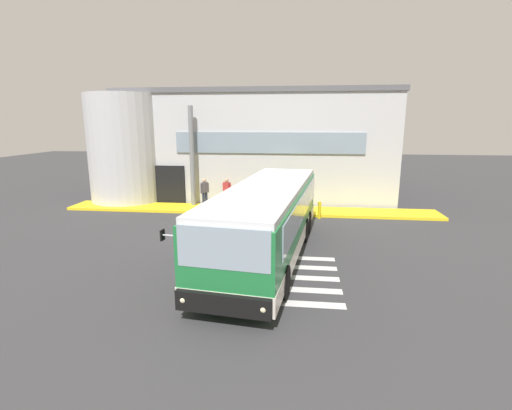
{
  "coord_description": "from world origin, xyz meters",
  "views": [
    {
      "loc": [
        2.83,
        -15.6,
        4.99
      ],
      "look_at": [
        1.0,
        -0.2,
        1.5
      ],
      "focal_mm": 26.02,
      "sensor_mm": 36.0,
      "label": 1
    }
  ],
  "objects_px": {
    "passenger_near_column": "(205,191)",
    "passenger_at_curb_edge": "(247,192)",
    "passenger_by_doorway": "(227,191)",
    "safety_bollard_yellow": "(319,210)",
    "bus_main_foreground": "(267,222)",
    "entry_support_column": "(192,157)"
  },
  "relations": [
    {
      "from": "safety_bollard_yellow",
      "to": "passenger_by_doorway",
      "type": "bearing_deg",
      "value": 163.2
    },
    {
      "from": "bus_main_foreground",
      "to": "passenger_near_column",
      "type": "xyz_separation_m",
      "value": [
        -4.27,
        7.21,
        -0.25
      ]
    },
    {
      "from": "safety_bollard_yellow",
      "to": "passenger_near_column",
      "type": "bearing_deg",
      "value": 168.01
    },
    {
      "from": "passenger_at_curb_edge",
      "to": "bus_main_foreground",
      "type": "bearing_deg",
      "value": -76.08
    },
    {
      "from": "passenger_near_column",
      "to": "passenger_at_curb_edge",
      "type": "relative_size",
      "value": 1.0
    },
    {
      "from": "bus_main_foreground",
      "to": "passenger_near_column",
      "type": "relative_size",
      "value": 6.47
    },
    {
      "from": "entry_support_column",
      "to": "passenger_by_doorway",
      "type": "bearing_deg",
      "value": -5.95
    },
    {
      "from": "passenger_near_column",
      "to": "passenger_by_doorway",
      "type": "distance_m",
      "value": 1.28
    },
    {
      "from": "passenger_near_column",
      "to": "passenger_at_curb_edge",
      "type": "height_order",
      "value": "same"
    },
    {
      "from": "passenger_by_doorway",
      "to": "entry_support_column",
      "type": "bearing_deg",
      "value": 174.05
    },
    {
      "from": "entry_support_column",
      "to": "passenger_by_doorway",
      "type": "relative_size",
      "value": 3.43
    },
    {
      "from": "passenger_by_doorway",
      "to": "safety_bollard_yellow",
      "type": "height_order",
      "value": "passenger_by_doorway"
    },
    {
      "from": "entry_support_column",
      "to": "passenger_near_column",
      "type": "distance_m",
      "value": 2.14
    },
    {
      "from": "passenger_near_column",
      "to": "passenger_by_doorway",
      "type": "relative_size",
      "value": 1.0
    },
    {
      "from": "entry_support_column",
      "to": "safety_bollard_yellow",
      "type": "bearing_deg",
      "value": -13.82
    },
    {
      "from": "bus_main_foreground",
      "to": "passenger_at_curb_edge",
      "type": "relative_size",
      "value": 6.47
    },
    {
      "from": "bus_main_foreground",
      "to": "safety_bollard_yellow",
      "type": "distance_m",
      "value": 6.31
    },
    {
      "from": "bus_main_foreground",
      "to": "passenger_near_column",
      "type": "bearing_deg",
      "value": 120.63
    },
    {
      "from": "passenger_by_doorway",
      "to": "safety_bollard_yellow",
      "type": "xyz_separation_m",
      "value": [
        5.25,
        -1.58,
        -0.63
      ]
    },
    {
      "from": "passenger_near_column",
      "to": "safety_bollard_yellow",
      "type": "relative_size",
      "value": 1.86
    },
    {
      "from": "passenger_near_column",
      "to": "passenger_by_doorway",
      "type": "xyz_separation_m",
      "value": [
        1.27,
        0.2,
        0.0
      ]
    },
    {
      "from": "safety_bollard_yellow",
      "to": "passenger_at_curb_edge",
      "type": "bearing_deg",
      "value": 161.67
    }
  ]
}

